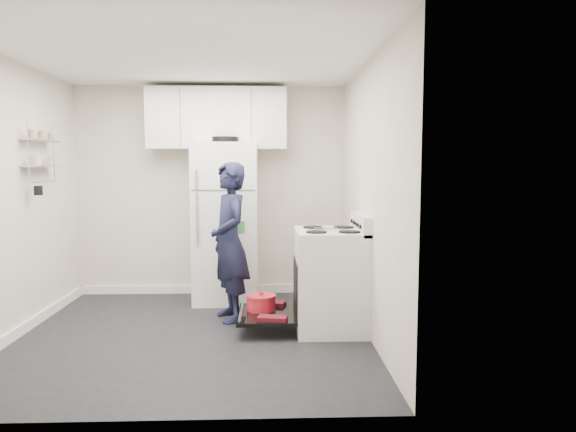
{
  "coord_description": "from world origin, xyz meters",
  "views": [
    {
      "loc": [
        0.7,
        -4.62,
        1.54
      ],
      "look_at": [
        0.89,
        0.52,
        1.05
      ],
      "focal_mm": 32.0,
      "sensor_mm": 36.0,
      "label": 1
    }
  ],
  "objects_px": {
    "electric_range": "(329,280)",
    "person": "(230,242)",
    "refrigerator": "(226,222)",
    "open_oven_door": "(265,309)"
  },
  "relations": [
    {
      "from": "open_oven_door",
      "to": "person",
      "type": "height_order",
      "value": "person"
    },
    {
      "from": "open_oven_door",
      "to": "refrigerator",
      "type": "xyz_separation_m",
      "value": [
        -0.45,
        1.06,
        0.72
      ]
    },
    {
      "from": "electric_range",
      "to": "person",
      "type": "relative_size",
      "value": 0.69
    },
    {
      "from": "electric_range",
      "to": "open_oven_door",
      "type": "height_order",
      "value": "electric_range"
    },
    {
      "from": "electric_range",
      "to": "person",
      "type": "height_order",
      "value": "person"
    },
    {
      "from": "electric_range",
      "to": "refrigerator",
      "type": "relative_size",
      "value": 0.58
    },
    {
      "from": "electric_range",
      "to": "person",
      "type": "distance_m",
      "value": 1.07
    },
    {
      "from": "person",
      "to": "electric_range",
      "type": "bearing_deg",
      "value": 50.44
    },
    {
      "from": "electric_range",
      "to": "open_oven_door",
      "type": "bearing_deg",
      "value": 176.33
    },
    {
      "from": "refrigerator",
      "to": "person",
      "type": "distance_m",
      "value": 0.78
    }
  ]
}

